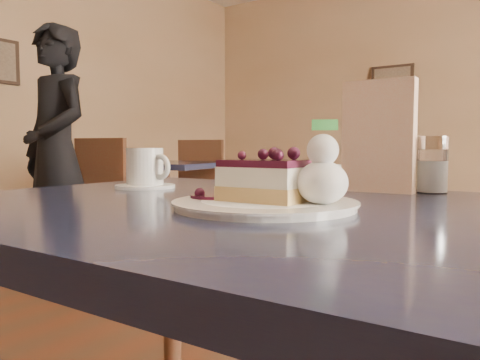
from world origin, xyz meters
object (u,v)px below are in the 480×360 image
Objects in this scene: patron at (56,153)px; coffee_set at (146,170)px; cheesecake_slice at (265,181)px; bg_table_far_left at (157,249)px; main_table at (281,255)px; dessert_plate at (265,205)px.

coffee_set is at bearing -20.21° from patron.
cheesecake_slice is at bearing -20.25° from coffee_set.
patron reaches higher than cheesecake_slice.
main_table is at bearing -51.61° from bg_table_far_left.
bg_table_far_left is at bearing 92.33° from patron.
main_table is at bearing 90.00° from cheesecake_slice.
patron is at bearing 152.90° from main_table.
bg_table_far_left is at bearing 137.97° from dessert_plate.
patron is at bearing 151.89° from cheesecake_slice.
bg_table_far_left is (-1.95, 1.99, -0.80)m from coffee_set.
dessert_plate is 1.89× the size of coffee_set.
bg_table_far_left is 1.11× the size of patron.
cheesecake_slice is 2.79m from patron.
cheesecake_slice reaches higher than main_table.
patron reaches higher than dessert_plate.
main_table is 2.77m from patron.
bg_table_far_left is (-2.38, 2.09, -0.67)m from main_table.
coffee_set reaches higher than dessert_plate.
main_table is 8.73× the size of coffee_set.
coffee_set is 0.08× the size of bg_table_far_left.
dessert_plate reaches higher than main_table.
main_table is at bearing -13.63° from coffee_set.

